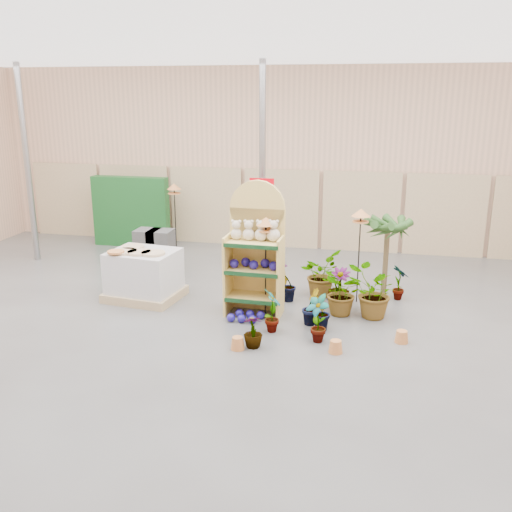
{
  "coord_description": "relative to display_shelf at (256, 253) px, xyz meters",
  "views": [
    {
      "loc": [
        2.41,
        -8.19,
        3.85
      ],
      "look_at": [
        0.3,
        1.5,
        1.0
      ],
      "focal_mm": 40.0,
      "sensor_mm": 36.0,
      "label": 1
    }
  ],
  "objects": [
    {
      "name": "teddy_bears",
      "position": [
        0.03,
        -0.11,
        0.42
      ],
      "size": [
        0.88,
        0.23,
        0.38
      ],
      "color": "beige",
      "rests_on": "display_shelf"
    },
    {
      "name": "potted_plant_5",
      "position": [
        0.47,
        0.59,
        -0.77
      ],
      "size": [
        0.45,
        0.45,
        0.64
      ],
      "primitive_type": "imported",
      "rotation": [
        0.0,
        0.0,
        3.97
      ],
      "color": "#274C1D",
      "rests_on": "ground"
    },
    {
      "name": "palm",
      "position": [
        2.28,
        1.16,
        0.36
      ],
      "size": [
        0.7,
        0.7,
        1.7
      ],
      "color": "brown",
      "rests_on": "ground"
    },
    {
      "name": "potted_plant_8",
      "position": [
        1.24,
        -1.12,
        -0.7
      ],
      "size": [
        0.5,
        0.48,
        0.79
      ],
      "primitive_type": "imported",
      "rotation": [
        0.0,
        0.0,
        5.6
      ],
      "color": "#274C1D",
      "rests_on": "ground"
    },
    {
      "name": "potted_plant_1",
      "position": [
        1.05,
        -0.41,
        -0.78
      ],
      "size": [
        0.34,
        0.39,
        0.62
      ],
      "primitive_type": "imported",
      "rotation": [
        0.0,
        0.0,
        1.36
      ],
      "color": "#274C1D",
      "rests_on": "ground"
    },
    {
      "name": "trellis_stock",
      "position": [
        -4.13,
        3.84,
        -0.19
      ],
      "size": [
        2.0,
        0.3,
        1.8
      ],
      "primitive_type": "cube",
      "color": "#154E1D",
      "rests_on": "ground"
    },
    {
      "name": "room",
      "position": [
        -0.33,
        -0.45,
        1.12
      ],
      "size": [
        15.2,
        12.1,
        4.7
      ],
      "color": "#4E4E4E",
      "rests_on": "ground"
    },
    {
      "name": "potted_plant_2",
      "position": [
        1.55,
        0.11,
        -0.67
      ],
      "size": [
        0.91,
        0.96,
        0.84
      ],
      "primitive_type": "imported",
      "rotation": [
        0.0,
        0.0,
        5.15
      ],
      "color": "#274C1D",
      "rests_on": "ground"
    },
    {
      "name": "potted_plant_10",
      "position": [
        2.08,
        0.08,
        -0.62
      ],
      "size": [
        1.1,
        1.05,
        0.94
      ],
      "primitive_type": "imported",
      "rotation": [
        0.0,
        0.0,
        3.65
      ],
      "color": "#274C1D",
      "rests_on": "ground"
    },
    {
      "name": "potted_plant_3",
      "position": [
        1.45,
        0.55,
        -0.72
      ],
      "size": [
        0.53,
        0.53,
        0.73
      ],
      "primitive_type": "imported",
      "rotation": [
        0.0,
        0.0,
        5.94
      ],
      "color": "#274C1D",
      "rests_on": "ground"
    },
    {
      "name": "display_shelf",
      "position": [
        0.0,
        0.0,
        0.0
      ],
      "size": [
        1.01,
        0.65,
        2.39
      ],
      "rotation": [
        0.0,
        0.0,
        -0.03
      ],
      "color": "tan",
      "rests_on": "ground"
    },
    {
      "name": "potted_plant_11",
      "position": [
        0.2,
        0.97,
        -0.72
      ],
      "size": [
        0.59,
        0.59,
        0.75
      ],
      "primitive_type": "imported",
      "rotation": [
        0.0,
        0.0,
        0.74
      ],
      "color": "#274C1D",
      "rests_on": "ground"
    },
    {
      "name": "potted_plant_9",
      "position": [
        1.26,
        -0.68,
        -0.77
      ],
      "size": [
        0.3,
        0.37,
        0.65
      ],
      "primitive_type": "imported",
      "rotation": [
        0.0,
        0.0,
        4.67
      ],
      "color": "#274C1D",
      "rests_on": "ground"
    },
    {
      "name": "bird_table_right",
      "position": [
        1.78,
        0.85,
        0.59
      ],
      "size": [
        0.34,
        0.34,
        1.81
      ],
      "color": "black",
      "rests_on": "ground"
    },
    {
      "name": "potted_plant_6",
      "position": [
        1.05,
        1.06,
        -0.64
      ],
      "size": [
        0.84,
        0.92,
        0.89
      ],
      "primitive_type": "imported",
      "rotation": [
        0.0,
        0.0,
        1.38
      ],
      "color": "#274C1D",
      "rests_on": "ground"
    },
    {
      "name": "offer_sign",
      "position": [
        -0.23,
        1.61,
        0.48
      ],
      "size": [
        0.5,
        0.08,
        2.2
      ],
      "color": "gray",
      "rests_on": "ground"
    },
    {
      "name": "gazing_balls_shelf",
      "position": [
        -0.0,
        -0.15,
        -0.15
      ],
      "size": [
        0.88,
        0.3,
        0.17
      ],
      "color": "navy",
      "rests_on": "display_shelf"
    },
    {
      "name": "potted_plant_4",
      "position": [
        2.56,
        1.14,
        -0.74
      ],
      "size": [
        0.41,
        0.45,
        0.71
      ],
      "primitive_type": "imported",
      "rotation": [
        0.0,
        0.0,
        2.13
      ],
      "color": "#274C1D",
      "rests_on": "ground"
    },
    {
      "name": "bird_table_front",
      "position": [
        0.19,
        -0.09,
        0.56
      ],
      "size": [
        0.34,
        0.34,
        1.78
      ],
      "color": "black",
      "rests_on": "ground"
    },
    {
      "name": "charcoal_planters",
      "position": [
        -2.62,
        1.66,
        -0.59
      ],
      "size": [
        0.8,
        0.5,
        1.0
      ],
      "color": "#313131",
      "rests_on": "ground"
    },
    {
      "name": "bird_table_back",
      "position": [
        -2.74,
        3.32,
        0.53
      ],
      "size": [
        0.34,
        0.34,
        1.75
      ],
      "color": "black",
      "rests_on": "ground"
    },
    {
      "name": "potted_plant_0",
      "position": [
        0.47,
        -0.9,
        -0.71
      ],
      "size": [
        0.34,
        0.45,
        0.76
      ],
      "primitive_type": "imported",
      "rotation": [
        0.0,
        0.0,
        1.77
      ],
      "color": "#274C1D",
      "rests_on": "ground"
    },
    {
      "name": "pallet_stack",
      "position": [
        -2.25,
        0.17,
        -0.62
      ],
      "size": [
        1.47,
        1.28,
        0.99
      ],
      "rotation": [
        0.0,
        0.0,
        -0.13
      ],
      "color": "tan",
      "rests_on": "ground"
    },
    {
      "name": "potted_plant_7",
      "position": [
        0.29,
        -1.54,
        -0.83
      ],
      "size": [
        0.37,
        0.37,
        0.53
      ],
      "primitive_type": "imported",
      "rotation": [
        0.0,
        0.0,
        3.44
      ],
      "color": "#274C1D",
      "rests_on": "ground"
    },
    {
      "name": "gazing_balls_floor",
      "position": [
        -0.07,
        -0.5,
        -1.02
      ],
      "size": [
        0.63,
        0.39,
        0.15
      ],
      "color": "navy",
      "rests_on": "ground"
    }
  ]
}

